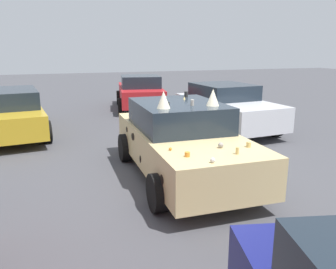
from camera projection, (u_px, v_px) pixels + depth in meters
name	position (u px, v px, depth m)	size (l,w,h in m)	color
ground_plane	(182.00, 176.00, 7.06)	(60.00, 60.00, 0.00)	#47474C
art_car_decorated	(181.00, 140.00, 6.92)	(4.32, 2.06, 1.79)	#D8BC7F
parked_sedan_behind_left	(9.00, 112.00, 10.17)	(4.73, 2.37, 1.38)	gold
parked_sedan_behind_right	(226.00, 107.00, 10.82)	(4.10, 2.25, 1.43)	silver
parked_sedan_near_right	(140.00, 92.00, 14.63)	(4.13, 2.40, 1.41)	red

